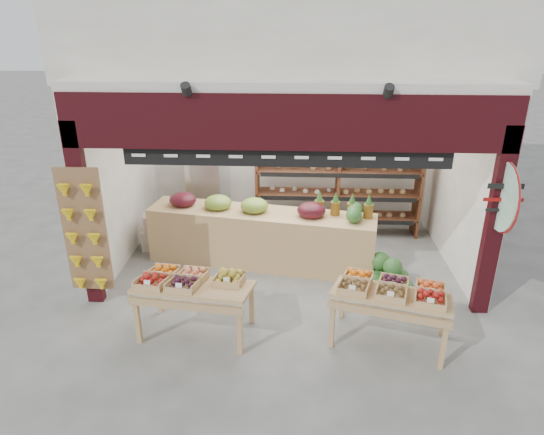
{
  "coord_description": "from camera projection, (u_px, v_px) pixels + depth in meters",
  "views": [
    {
      "loc": [
        0.13,
        -7.02,
        3.86
      ],
      "look_at": [
        -0.22,
        -0.2,
        1.01
      ],
      "focal_mm": 32.0,
      "sensor_mm": 36.0,
      "label": 1
    }
  ],
  "objects": [
    {
      "name": "shop_structure",
      "position": [
        291.0,
        12.0,
        7.94
      ],
      "size": [
        6.36,
        5.12,
        5.4
      ],
      "color": "white",
      "rests_on": "ground"
    },
    {
      "name": "banana_board",
      "position": [
        84.0,
        234.0,
        6.58
      ],
      "size": [
        0.6,
        0.15,
        1.8
      ],
      "color": "brown",
      "rests_on": "ground"
    },
    {
      "name": "display_table_left",
      "position": [
        188.0,
        283.0,
        6.17
      ],
      "size": [
        1.52,
        0.97,
        0.94
      ],
      "color": "tan",
      "rests_on": "ground"
    },
    {
      "name": "back_shelving",
      "position": [
        338.0,
        176.0,
        8.92
      ],
      "size": [
        3.03,
        0.5,
        1.87
      ],
      "color": "brown",
      "rests_on": "ground"
    },
    {
      "name": "display_table_right",
      "position": [
        392.0,
        291.0,
        5.96
      ],
      "size": [
        1.6,
        1.15,
        0.94
      ],
      "color": "tan",
      "rests_on": "ground"
    },
    {
      "name": "ground",
      "position": [
        286.0,
        270.0,
        7.97
      ],
      "size": [
        60.0,
        60.0,
        0.0
      ],
      "primitive_type": "plane",
      "color": "#60605C",
      "rests_on": "ground"
    },
    {
      "name": "watermelon_pile",
      "position": [
        388.0,
        279.0,
        7.27
      ],
      "size": [
        0.71,
        0.73,
        0.55
      ],
      "color": "#18481D",
      "rests_on": "ground"
    },
    {
      "name": "cardboard_stack",
      "position": [
        168.0,
        234.0,
        8.69
      ],
      "size": [
        1.02,
        0.79,
        0.65
      ],
      "color": "beige",
      "rests_on": "ground"
    },
    {
      "name": "refrigerator",
      "position": [
        209.0,
        188.0,
        9.14
      ],
      "size": [
        0.76,
        0.76,
        1.69
      ],
      "primitive_type": "cube",
      "rotation": [
        0.0,
        0.0,
        -0.17
      ],
      "color": "silver",
      "rests_on": "ground"
    },
    {
      "name": "gift_sign",
      "position": [
        503.0,
        197.0,
        6.11
      ],
      "size": [
        0.04,
        0.93,
        0.92
      ],
      "color": "silver",
      "rests_on": "ground"
    },
    {
      "name": "mid_counter",
      "position": [
        260.0,
        235.0,
        8.0
      ],
      "size": [
        3.78,
        1.35,
        1.15
      ],
      "color": "tan",
      "rests_on": "ground"
    }
  ]
}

